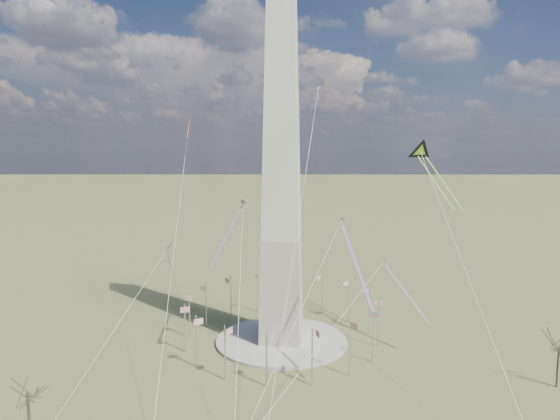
# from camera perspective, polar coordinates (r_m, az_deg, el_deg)

# --- Properties ---
(ground) EXTENTS (2000.00, 2000.00, 0.00)m
(ground) POSITION_cam_1_polar(r_m,az_deg,el_deg) (141.65, 0.18, -14.83)
(ground) COLOR #4E552A
(ground) RESTS_ON ground
(plaza) EXTENTS (36.00, 36.00, 0.80)m
(plaza) POSITION_cam_1_polar(r_m,az_deg,el_deg) (141.50, 0.18, -14.68)
(plaza) COLOR #9F9A91
(plaza) RESTS_ON ground
(washington_monument) EXTENTS (15.56, 15.56, 100.00)m
(washington_monument) POSITION_cam_1_polar(r_m,az_deg,el_deg) (131.49, 0.19, 4.95)
(washington_monument) COLOR #B0AA94
(washington_monument) RESTS_ON plaza
(flagpole_ring) EXTENTS (54.40, 54.40, 13.00)m
(flagpole_ring) POSITION_cam_1_polar(r_m,az_deg,el_deg) (139.10, 0.18, -12.05)
(flagpole_ring) COLOR silver
(flagpole_ring) RESTS_ON ground
(tree_near) EXTENTS (7.82, 7.82, 13.68)m
(tree_near) POSITION_cam_1_polar(r_m,az_deg,el_deg) (129.40, 29.29, -13.32)
(tree_near) COLOR #3E3326
(tree_near) RESTS_ON ground
(tree_far) EXTENTS (8.56, 8.56, 14.98)m
(tree_far) POSITION_cam_1_polar(r_m,az_deg,el_deg) (103.76, -26.93, -17.72)
(tree_far) COLOR #3E3326
(tree_far) RESTS_ON ground
(kite_delta_black) EXTENTS (12.95, 22.10, 18.15)m
(kite_delta_black) POSITION_cam_1_polar(r_m,az_deg,el_deg) (147.70, 15.95, 6.14)
(kite_delta_black) COLOR black
(kite_delta_black) RESTS_ON ground
(kite_diamond_purple) EXTENTS (1.93, 3.30, 10.20)m
(kite_diamond_purple) POSITION_cam_1_polar(r_m,az_deg,el_deg) (150.25, -12.53, -4.43)
(kite_diamond_purple) COLOR #471A79
(kite_diamond_purple) RESTS_ON ground
(kite_streamer_left) EXTENTS (8.31, 23.66, 16.68)m
(kite_streamer_left) POSITION_cam_1_polar(r_m,az_deg,el_deg) (116.68, 8.13, -4.35)
(kite_streamer_left) COLOR red
(kite_streamer_left) RESTS_ON ground
(kite_streamer_mid) EXTENTS (5.04, 20.38, 14.10)m
(kite_streamer_mid) POSITION_cam_1_polar(r_m,az_deg,el_deg) (129.59, -5.43, -1.53)
(kite_streamer_mid) COLOR red
(kite_streamer_mid) RESTS_ON ground
(kite_streamer_right) EXTENTS (11.51, 16.35, 12.99)m
(kite_streamer_right) POSITION_cam_1_polar(r_m,az_deg,el_deg) (140.16, 13.47, -8.13)
(kite_streamer_right) COLOR red
(kite_streamer_right) RESTS_ON ground
(kite_small_red) EXTENTS (1.20, 1.97, 4.58)m
(kite_small_red) POSITION_cam_1_polar(r_m,az_deg,el_deg) (168.41, -10.33, 9.74)
(kite_small_red) COLOR red
(kite_small_red) RESTS_ON ground
(kite_small_white) EXTENTS (1.58, 1.39, 4.17)m
(kite_small_white) POSITION_cam_1_polar(r_m,az_deg,el_deg) (180.65, 4.42, 13.59)
(kite_small_white) COLOR white
(kite_small_white) RESTS_ON ground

